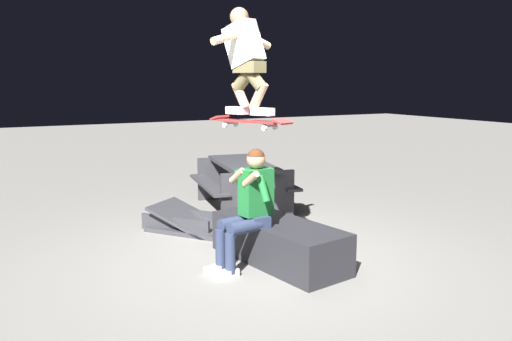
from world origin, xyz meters
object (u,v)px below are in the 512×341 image
Objects in this scene: ledge_box_main at (279,242)px; picnic_table_back at (242,178)px; kicker_ramp at (195,225)px; skater_airborne at (245,56)px; person_sitting_on_ledge at (248,204)px; skateboard at (249,122)px.

ledge_box_main is 0.89× the size of picnic_table_back.
ledge_box_main is 1.26× the size of kicker_ramp.
skater_airborne is 2.58m from kicker_ramp.
skater_airborne reaches higher than kicker_ramp.
skater_airborne is (0.22, 0.29, 2.02)m from ledge_box_main.
person_sitting_on_ledge reaches higher than kicker_ramp.
ledge_box_main is at bearing -166.89° from kicker_ramp.
skater_airborne reaches higher than ledge_box_main.
skater_airborne is (0.05, 0.02, 0.69)m from skateboard.
ledge_box_main is 0.62m from person_sitting_on_ledge.
skater_airborne is at bearing 53.00° from ledge_box_main.
skateboard is 0.69m from skater_airborne.
skateboard is at bearing -158.66° from skater_airborne.
skateboard reaches higher than person_sitting_on_ledge.
skateboard is (0.18, -0.11, 0.85)m from person_sitting_on_ledge.
ledge_box_main is 1.65× the size of skateboard.
picnic_table_back is at bearing -25.17° from person_sitting_on_ledge.
ledge_box_main is 2.06m from skater_airborne.
person_sitting_on_ledge is 1.15× the size of skater_airborne.
ledge_box_main is 2.51m from picnic_table_back.
picnic_table_back reaches higher than ledge_box_main.
picnic_table_back is (2.21, -1.01, -1.07)m from skateboard.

